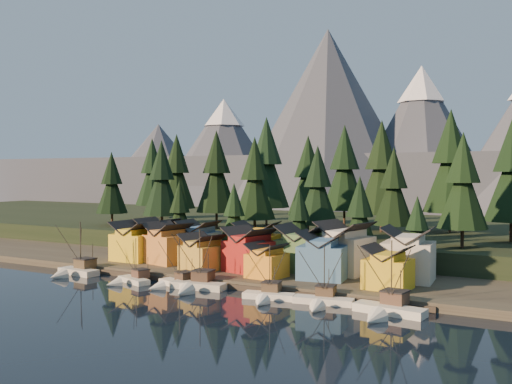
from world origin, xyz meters
The scene contains 45 objects.
ground centered at (0.00, 0.00, 0.00)m, with size 500.00×500.00×0.00m, color black.
shore_strip centered at (0.00, 40.00, 0.75)m, with size 400.00×50.00×1.50m, color #363027.
hillside centered at (0.00, 90.00, 3.00)m, with size 420.00×100.00×6.00m, color black.
dock centered at (0.00, 16.50, 0.50)m, with size 80.00×4.00×1.00m, color #42382F.
mountain_ridge centered at (-4.20, 213.59, 26.06)m, with size 560.00×190.00×90.00m.
boat_0 centered at (-33.76, 10.72, 2.50)m, with size 10.16×10.90×12.58m.
boat_1 centered at (-17.65, 9.81, 1.86)m, with size 8.82×9.23×9.79m.
boat_2 centered at (-8.08, 11.15, 1.86)m, with size 9.53×9.90×10.08m.
boat_3 centered at (-2.66, 10.85, 2.34)m, with size 11.05×11.82×12.37m.
boat_4 centered at (12.85, 10.08, 1.93)m, with size 9.51×10.04×10.31m.
boat_5 centered at (22.48, 11.01, 1.90)m, with size 10.57×11.26×10.63m.
boat_6 centered at (33.65, 9.61, 2.34)m, with size 11.69×12.49×12.60m.
house_front_0 centered at (-29.92, 25.42, 6.21)m, with size 9.10×8.62×8.96m.
house_front_1 centered at (-20.83, 26.10, 6.27)m, with size 10.45×10.19×9.08m.
house_front_2 centered at (-9.19, 22.72, 5.43)m, with size 9.14×9.19×7.48m.
house_front_3 centered at (0.56, 25.58, 6.26)m, with size 10.65×10.34×9.06m.
house_front_4 centered at (6.67, 21.56, 4.99)m, with size 7.19×7.65×6.64m.
house_front_5 centered at (16.78, 25.18, 6.27)m, with size 9.72×9.06×9.08m.
house_front_6 centered at (30.22, 22.37, 5.47)m, with size 7.99×7.60×7.56m.
house_back_0 centered at (-28.68, 32.19, 6.35)m, with size 8.72×8.40×9.23m.
house_back_1 centered at (-17.00, 32.51, 6.32)m, with size 8.62×8.71×9.19m.
house_back_2 centered at (-1.85, 32.84, 6.49)m, with size 10.28×9.70×9.50m.
house_back_3 centered at (9.80, 31.15, 6.47)m, with size 9.50×8.50×9.46m.
house_back_4 centered at (18.25, 33.07, 6.98)m, with size 11.26×10.96×10.43m.
house_back_5 centered at (31.49, 31.26, 6.80)m, with size 9.70×9.80×10.11m.
tree_hill_0 centered at (-62.00, 52.00, 17.99)m, with size 9.42×9.42×21.94m.
tree_hill_1 centered at (-50.00, 68.00, 21.22)m, with size 11.95×11.95×27.84m.
tree_hill_2 centered at (-40.00, 48.00, 19.45)m, with size 10.56×10.56×24.60m.
tree_hill_3 centered at (-30.00, 60.00, 21.17)m, with size 11.91×11.91×27.74m.
tree_hill_4 centered at (-22.00, 75.00, 23.72)m, with size 13.91×13.91×32.40m.
tree_hill_5 centered at (-12.00, 50.00, 19.58)m, with size 10.66×10.66×24.84m.
tree_hill_6 centered at (-4.00, 65.00, 20.08)m, with size 11.06×11.06×25.76m.
tree_hill_7 centered at (6.00, 48.00, 18.10)m, with size 9.51×9.51×22.15m.
tree_hill_8 centered at (14.00, 72.00, 22.18)m, with size 12.71×12.71×29.60m.
tree_hill_9 centered at (22.00, 55.00, 17.84)m, with size 9.30×9.30×21.66m.
tree_hill_10 centered at (30.00, 80.00, 23.75)m, with size 13.93×13.93×32.46m.
tree_hill_11 centered at (38.00, 50.00, 19.30)m, with size 10.44×10.44×24.33m.
tree_hill_12 centered at (46.00, 66.00, 21.54)m, with size 12.20×12.20×28.42m.
tree_hill_15 centered at (0.00, 82.00, 22.21)m, with size 12.73×12.73×29.65m.
tree_hill_16 centered at (-68.00, 78.00, 21.06)m, with size 11.82×11.82×27.55m.
tree_shore_0 centered at (-28.00, 40.00, 11.50)m, with size 7.86×7.86×18.30m.
tree_shore_1 centered at (-12.00, 40.00, 11.26)m, with size 7.67×7.67×17.86m.
tree_shore_2 centered at (5.00, 40.00, 10.95)m, with size 7.42×7.42×17.30m.
tree_shore_3 centered at (19.00, 40.00, 12.20)m, with size 8.41×8.41×19.59m.
tree_shore_4 centered at (31.00, 40.00, 10.04)m, with size 6.72×6.72×15.65m.
Camera 1 is at (58.26, -75.14, 21.86)m, focal length 40.00 mm.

